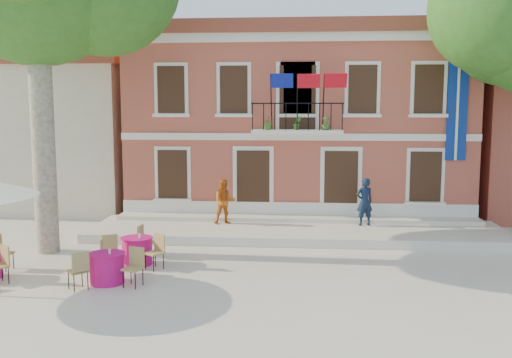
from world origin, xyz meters
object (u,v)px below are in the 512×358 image
object	(u,v)px
pedestrian_orange	(225,202)
cafe_table_1	(107,267)
cafe_table_3	(137,249)
pedestrian_navy	(365,202)

from	to	relation	value
pedestrian_orange	cafe_table_1	bearing A→B (deg)	-123.89
pedestrian_orange	cafe_table_3	bearing A→B (deg)	-128.13
pedestrian_navy	pedestrian_orange	size ratio (longest dim) A/B	1.05
pedestrian_navy	cafe_table_1	xyz separation A→B (m)	(-6.99, -6.17, -0.70)
pedestrian_orange	cafe_table_1	size ratio (longest dim) A/B	0.87
pedestrian_navy	cafe_table_3	bearing A→B (deg)	14.12
cafe_table_1	pedestrian_navy	bearing A→B (deg)	41.44
pedestrian_navy	cafe_table_3	xyz separation A→B (m)	(-6.74, -4.42, -0.70)
pedestrian_orange	cafe_table_3	distance (m)	4.73
pedestrian_orange	pedestrian_navy	bearing A→B (deg)	-12.79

